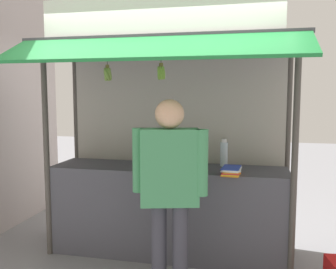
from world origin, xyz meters
The scene contains 12 objects.
ground_plane centered at (0.00, 0.00, 0.00)m, with size 20.00×20.00×0.00m, color gray.
stall_counter centered at (0.00, 0.00, 0.48)m, with size 2.50×0.60×0.95m, color #4C4C56.
stall_structure centered at (0.00, 0.08, 1.57)m, with size 2.70×1.44×2.62m.
water_bottle_back_left centered at (-0.30, 0.11, 1.09)m, with size 0.08×0.08×0.29m.
water_bottle_front_right centered at (0.58, 0.19, 1.09)m, with size 0.08×0.08×0.30m.
water_bottle_right centered at (-0.17, 0.04, 1.10)m, with size 0.09×0.09×0.31m.
magazine_stack_far_left centered at (0.68, -0.21, 0.99)m, with size 0.20×0.30×0.07m.
magazine_stack_back_right centered at (0.15, -0.01, 0.97)m, with size 0.19×0.24×0.04m.
banana_bunch_rightmost centered at (-0.51, -0.40, 1.92)m, with size 0.09×0.08×0.29m.
banana_bunch_leftmost centered at (0.02, -0.40, 1.93)m, with size 0.09×0.08×0.28m.
vendor_person centered at (0.20, -0.84, 1.02)m, with size 0.64×0.32×1.69m.
neighbour_wall centered at (-2.24, 0.30, 1.65)m, with size 0.20×2.40×3.31m, color #B8ACAB.
Camera 1 is at (0.86, -3.79, 1.73)m, focal length 39.56 mm.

